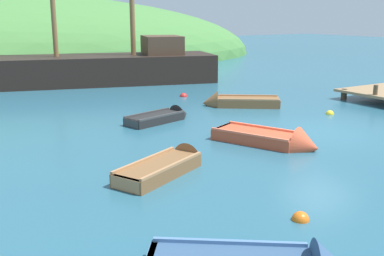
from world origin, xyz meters
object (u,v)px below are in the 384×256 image
object	(u,v)px
buoy_yellow	(330,114)
buoy_red	(184,97)
rowboat_outer_right	(236,103)
rowboat_outer_left	(163,118)
buoy_orange	(300,220)
sailing_ship	(103,73)
rowboat_center	(170,167)
rowboat_portside	(273,141)

from	to	relation	value
buoy_yellow	buoy_red	xyz separation A→B (m)	(-3.04, 6.80, 0.00)
buoy_yellow	rowboat_outer_right	bearing A→B (deg)	123.54
rowboat_outer_left	buoy_orange	size ratio (longest dim) A/B	8.51
sailing_ship	rowboat_outer_right	world-z (taller)	sailing_ship
sailing_ship	rowboat_outer_right	size ratio (longest dim) A/B	4.68
rowboat_center	buoy_orange	size ratio (longest dim) A/B	9.27
sailing_ship	rowboat_outer_left	size ratio (longest dim) A/B	5.26
rowboat_portside	rowboat_center	size ratio (longest dim) A/B	1.09
rowboat_center	rowboat_outer_right	bearing A→B (deg)	16.76
rowboat_portside	buoy_red	distance (m)	9.30
sailing_ship	rowboat_center	xyz separation A→B (m)	(-4.36, -16.09, -0.49)
sailing_ship	rowboat_portside	size ratio (longest dim) A/B	4.44
rowboat_outer_left	buoy_orange	xyz separation A→B (m)	(-1.87, -9.35, -0.10)
rowboat_outer_right	rowboat_center	xyz separation A→B (m)	(-6.84, -6.19, -0.01)
sailing_ship	buoy_red	distance (m)	6.80
buoy_red	rowboat_portside	bearing A→B (deg)	-102.73
rowboat_outer_right	buoy_yellow	world-z (taller)	rowboat_outer_right
rowboat_center	buoy_yellow	size ratio (longest dim) A/B	9.99
rowboat_portside	rowboat_outer_left	distance (m)	5.04
rowboat_outer_right	buoy_orange	xyz separation A→B (m)	(-6.04, -10.22, -0.13)
sailing_ship	rowboat_outer_left	bearing A→B (deg)	97.11
rowboat_portside	buoy_red	xyz separation A→B (m)	(2.05, 9.07, -0.12)
rowboat_portside	rowboat_outer_left	xyz separation A→B (m)	(-1.37, 4.85, -0.02)
buoy_orange	rowboat_outer_left	bearing A→B (deg)	78.71
rowboat_outer_right	buoy_orange	bearing A→B (deg)	95.03
buoy_orange	rowboat_center	bearing A→B (deg)	101.20
rowboat_outer_right	rowboat_outer_left	xyz separation A→B (m)	(-4.17, -0.87, -0.03)
rowboat_portside	buoy_red	size ratio (longest dim) A/B	9.71
rowboat_outer_right	buoy_yellow	bearing A→B (deg)	159.16
rowboat_center	buoy_red	world-z (taller)	rowboat_center
buoy_orange	buoy_yellow	distance (m)	10.73
rowboat_portside	buoy_yellow	xyz separation A→B (m)	(5.08, 2.27, -0.12)
sailing_ship	buoy_orange	bearing A→B (deg)	96.01
rowboat_center	buoy_orange	distance (m)	4.11
buoy_red	rowboat_center	bearing A→B (deg)	-122.52
rowboat_center	buoy_yellow	xyz separation A→B (m)	(9.12, 2.74, -0.12)
rowboat_portside	buoy_orange	xyz separation A→B (m)	(-3.24, -4.50, -0.12)
rowboat_outer_right	buoy_red	size ratio (longest dim) A/B	9.21
sailing_ship	rowboat_outer_left	xyz separation A→B (m)	(-1.70, -10.77, -0.51)
rowboat_center	buoy_red	size ratio (longest dim) A/B	8.93
rowboat_outer_left	rowboat_portside	bearing A→B (deg)	-89.44
sailing_ship	buoy_red	world-z (taller)	sailing_ship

